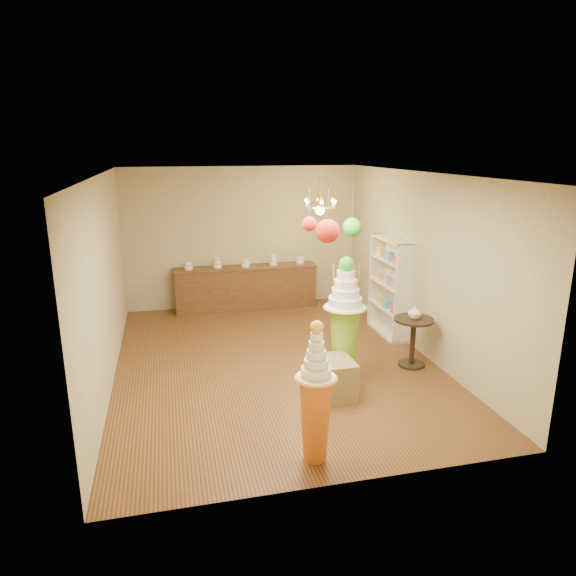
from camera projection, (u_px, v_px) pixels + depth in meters
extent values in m
plane|color=#573417|center=(275.00, 361.00, 8.38)|extent=(6.50, 6.50, 0.00)
plane|color=white|center=(273.00, 174.00, 7.59)|extent=(6.50, 6.50, 0.00)
cube|color=tan|center=(243.00, 238.00, 11.03)|extent=(5.00, 0.04, 3.00)
cube|color=tan|center=(343.00, 350.00, 4.94)|extent=(5.00, 0.04, 3.00)
cube|color=tan|center=(105.00, 282.00, 7.43)|extent=(0.04, 6.50, 3.00)
cube|color=tan|center=(421.00, 264.00, 8.54)|extent=(0.04, 6.50, 3.00)
cone|color=#82BA28|center=(344.00, 345.00, 7.54)|extent=(0.54, 0.54, 1.15)
cylinder|color=white|center=(345.00, 307.00, 7.38)|extent=(0.73, 0.73, 0.03)
cylinder|color=white|center=(345.00, 302.00, 7.36)|extent=(0.59, 0.59, 0.13)
cylinder|color=white|center=(346.00, 293.00, 7.32)|extent=(0.49, 0.49, 0.13)
cylinder|color=white|center=(346.00, 284.00, 7.29)|extent=(0.40, 0.40, 0.13)
cylinder|color=white|center=(346.00, 275.00, 7.25)|extent=(0.33, 0.33, 0.13)
sphere|color=green|center=(346.00, 264.00, 7.21)|extent=(0.22, 0.22, 0.22)
cone|color=orange|center=(315.00, 419.00, 5.64)|extent=(0.44, 0.44, 0.98)
cylinder|color=white|center=(316.00, 378.00, 5.51)|extent=(0.52, 0.52, 0.03)
cylinder|color=white|center=(316.00, 372.00, 5.49)|extent=(0.39, 0.39, 0.10)
cylinder|color=white|center=(316.00, 363.00, 5.47)|extent=(0.31, 0.31, 0.10)
cylinder|color=white|center=(316.00, 355.00, 5.44)|extent=(0.25, 0.25, 0.10)
cylinder|color=white|center=(316.00, 346.00, 5.41)|extent=(0.20, 0.20, 0.10)
cylinder|color=white|center=(317.00, 337.00, 5.39)|extent=(0.16, 0.16, 0.10)
sphere|color=gold|center=(317.00, 327.00, 5.36)|extent=(0.14, 0.14, 0.14)
cube|color=olive|center=(331.00, 379.00, 7.13)|extent=(0.61, 0.61, 0.55)
cube|color=#513119|center=(246.00, 288.00, 11.05)|extent=(3.00, 0.50, 0.90)
cube|color=#513119|center=(246.00, 267.00, 10.93)|extent=(3.04, 0.54, 0.03)
cylinder|color=white|center=(188.00, 266.00, 10.64)|extent=(0.18, 0.18, 0.16)
cylinder|color=white|center=(217.00, 263.00, 10.76)|extent=(0.18, 0.18, 0.24)
cylinder|color=white|center=(245.00, 263.00, 10.90)|extent=(0.18, 0.18, 0.16)
cylinder|color=white|center=(273.00, 260.00, 11.03)|extent=(0.18, 0.18, 0.24)
cylinder|color=white|center=(300.00, 260.00, 11.17)|extent=(0.18, 0.18, 0.16)
cube|color=beige|center=(397.00, 287.00, 9.45)|extent=(0.04, 1.20, 1.80)
cube|color=beige|center=(388.00, 308.00, 9.52)|extent=(0.30, 1.14, 0.03)
cube|color=beige|center=(389.00, 284.00, 9.40)|extent=(0.30, 1.14, 0.03)
cube|color=beige|center=(390.00, 260.00, 9.28)|extent=(0.30, 1.14, 0.03)
cylinder|color=black|center=(411.00, 364.00, 8.22)|extent=(0.45, 0.45, 0.04)
cylinder|color=black|center=(413.00, 343.00, 8.13)|extent=(0.09, 0.09, 0.77)
cylinder|color=black|center=(414.00, 320.00, 8.02)|extent=(0.68, 0.68, 0.04)
imported|color=beige|center=(415.00, 312.00, 7.99)|extent=(0.27, 0.27, 0.21)
cylinder|color=#453E32|center=(328.00, 207.00, 5.77)|extent=(0.01, 0.01, 0.54)
sphere|color=red|center=(327.00, 231.00, 5.84)|extent=(0.28, 0.28, 0.28)
cylinder|color=#453E32|center=(353.00, 203.00, 6.67)|extent=(0.01, 0.01, 0.64)
sphere|color=green|center=(352.00, 227.00, 6.76)|extent=(0.25, 0.25, 0.25)
cylinder|color=#453E32|center=(309.00, 203.00, 5.83)|extent=(0.01, 0.01, 0.47)
sphere|color=red|center=(309.00, 224.00, 5.89)|extent=(0.17, 0.17, 0.17)
cylinder|color=#F1B755|center=(320.00, 183.00, 9.39)|extent=(0.02, 0.02, 0.50)
cylinder|color=#F1B755|center=(320.00, 199.00, 9.47)|extent=(0.10, 0.10, 0.30)
sphere|color=#E5DB7E|center=(320.00, 210.00, 9.53)|extent=(0.18, 0.18, 0.18)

